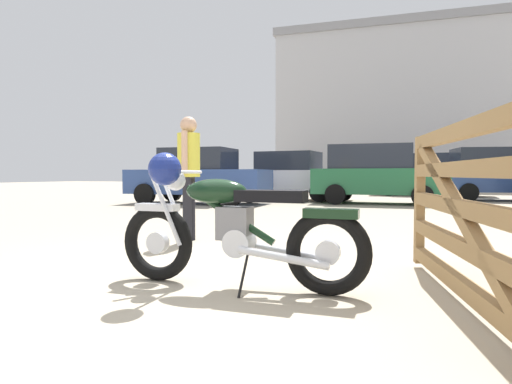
% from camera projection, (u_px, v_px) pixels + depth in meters
% --- Properties ---
extents(ground_plane, '(80.00, 80.00, 0.00)m').
position_uv_depth(ground_plane, '(197.00, 285.00, 3.55)').
color(ground_plane, tan).
extents(vintage_motorcycle, '(2.08, 0.73, 1.07)m').
position_uv_depth(vintage_motorcycle, '(230.00, 226.00, 3.45)').
color(vintage_motorcycle, black).
rests_on(vintage_motorcycle, ground_plane).
extents(timber_gate, '(0.72, 2.50, 1.60)m').
position_uv_depth(timber_gate, '(474.00, 205.00, 2.72)').
color(timber_gate, olive).
rests_on(timber_gate, ground_plane).
extents(bystander, '(0.30, 0.45, 1.66)m').
position_uv_depth(bystander, '(189.00, 165.00, 5.84)').
color(bystander, black).
rests_on(bystander, ground_plane).
extents(dark_sedan_left, '(4.33, 2.19, 1.67)m').
position_uv_depth(dark_sedan_left, '(199.00, 176.00, 13.27)').
color(dark_sedan_left, black).
rests_on(dark_sedan_left, ground_plane).
extents(pale_sedan_back, '(3.97, 1.97, 1.78)m').
position_uv_depth(pale_sedan_back, '(377.00, 173.00, 13.29)').
color(pale_sedan_back, black).
rests_on(pale_sedan_back, ground_plane).
extents(blue_hatchback_right, '(4.14, 2.37, 1.78)m').
position_uv_depth(blue_hatchback_right, '(497.00, 174.00, 14.87)').
color(blue_hatchback_right, black).
rests_on(blue_hatchback_right, ground_plane).
extents(white_estate_far, '(4.27, 2.05, 1.67)m').
position_uv_depth(white_estate_far, '(289.00, 176.00, 15.35)').
color(white_estate_far, black).
rests_on(white_estate_far, ground_plane).
extents(silver_sedan_mid, '(4.76, 2.11, 1.74)m').
position_uv_depth(silver_sedan_mid, '(433.00, 173.00, 18.07)').
color(silver_sedan_mid, black).
rests_on(silver_sedan_mid, ground_plane).
extents(industrial_building, '(16.69, 12.49, 10.20)m').
position_uv_depth(industrial_building, '(403.00, 115.00, 31.06)').
color(industrial_building, '#B2B2B7').
rests_on(industrial_building, ground_plane).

